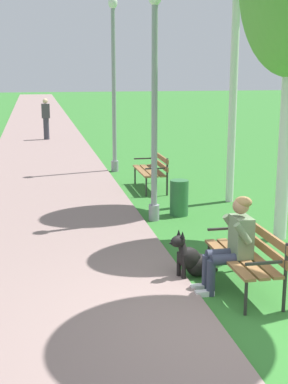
% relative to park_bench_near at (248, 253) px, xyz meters
% --- Properties ---
extents(ground_plane, '(120.00, 120.00, 0.00)m').
position_rel_park_bench_near_xyz_m(ground_plane, '(-0.51, -0.99, -0.51)').
color(ground_plane, '#33752D').
extents(paved_path, '(3.33, 60.00, 0.04)m').
position_rel_park_bench_near_xyz_m(paved_path, '(-2.34, 23.01, -0.49)').
color(paved_path, gray).
rests_on(paved_path, ground).
extents(park_bench_near, '(0.55, 1.50, 0.85)m').
position_rel_park_bench_near_xyz_m(park_bench_near, '(0.00, 0.00, 0.00)').
color(park_bench_near, olive).
rests_on(park_bench_near, ground).
extents(park_bench_mid, '(0.55, 1.50, 0.85)m').
position_rel_park_bench_near_xyz_m(park_bench_mid, '(0.07, 6.06, 0.00)').
color(park_bench_mid, olive).
rests_on(park_bench_mid, ground).
extents(person_seated_on_near_bench, '(0.74, 0.49, 1.25)m').
position_rel_park_bench_near_xyz_m(person_seated_on_near_bench, '(-0.21, 0.03, 0.17)').
color(person_seated_on_near_bench, '#33384C').
rests_on(person_seated_on_near_bench, ground).
extents(dog_black, '(0.81, 0.43, 0.71)m').
position_rel_park_bench_near_xyz_m(dog_black, '(-0.58, 0.56, -0.25)').
color(dog_black, black).
rests_on(dog_black, ground).
extents(lamp_post_near, '(0.24, 0.24, 4.19)m').
position_rel_park_bench_near_xyz_m(lamp_post_near, '(-0.47, 3.45, 1.66)').
color(lamp_post_near, gray).
rests_on(lamp_post_near, ground).
extents(lamp_post_mid, '(0.24, 0.24, 4.64)m').
position_rel_park_bench_near_xyz_m(lamp_post_mid, '(-0.48, 8.47, 1.88)').
color(lamp_post_mid, gray).
rests_on(lamp_post_mid, ground).
extents(litter_bin, '(0.36, 0.36, 0.70)m').
position_rel_park_bench_near_xyz_m(litter_bin, '(0.08, 3.70, -0.16)').
color(litter_bin, '#2D6638').
rests_on(litter_bin, ground).
extents(pedestrian_distant, '(0.32, 0.22, 1.65)m').
position_rel_park_bench_near_xyz_m(pedestrian_distant, '(-2.17, 15.51, 0.33)').
color(pedestrian_distant, '#383842').
rests_on(pedestrian_distant, ground).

